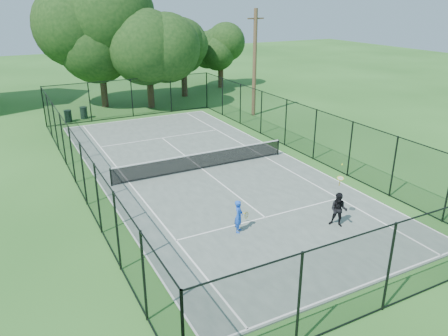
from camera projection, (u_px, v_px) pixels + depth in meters
name	position (u px, v px, depth m)	size (l,w,h in m)	color
ground	(202.00, 170.00, 24.02)	(120.00, 120.00, 0.00)	#24561D
tennis_court	(202.00, 169.00, 24.01)	(11.00, 24.00, 0.06)	#515F57
tennis_net	(202.00, 160.00, 23.81)	(10.08, 0.08, 0.95)	black
fence	(202.00, 144.00, 23.47)	(13.10, 26.10, 3.00)	black
tree_near_left	(98.00, 34.00, 35.70)	(7.52, 7.52, 9.81)	#332114
tree_near_mid	(148.00, 47.00, 35.82)	(6.28, 6.28, 8.22)	#332114
tree_near_right	(183.00, 48.00, 40.28)	(5.13, 5.13, 7.08)	#332114
tree_far_right	(221.00, 51.00, 44.70)	(4.49, 4.49, 5.94)	#332114
trash_bin_left	(68.00, 116.00, 33.09)	(0.58, 0.58, 0.91)	black
trash_bin_right	(84.00, 113.00, 34.00)	(0.58, 0.58, 0.93)	black
utility_pole	(255.00, 63.00, 33.71)	(1.40, 0.30, 8.12)	#4C3823
player_blue	(239.00, 216.00, 17.37)	(0.87, 0.59, 1.37)	blue
player_black	(339.00, 210.00, 17.79)	(0.94, 1.04, 2.47)	black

